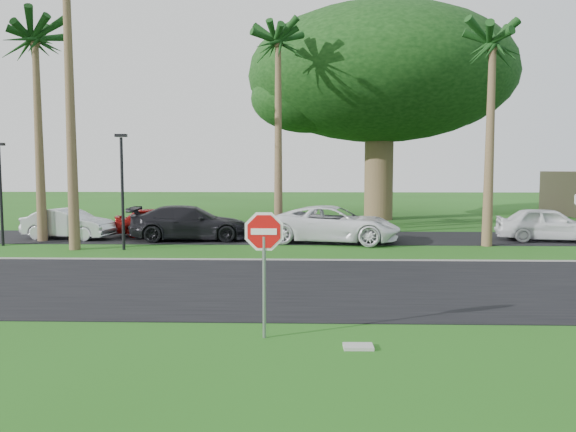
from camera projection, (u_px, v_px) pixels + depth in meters
The scene contains 17 objects.
ground at pixel (253, 301), 14.01m from camera, with size 120.00×120.00×0.00m, color #205014.
road at pixel (259, 284), 16.00m from camera, with size 120.00×8.00×0.02m, color black.
parking_strip at pixel (277, 238), 26.45m from camera, with size 120.00×5.00×0.02m, color black.
curb at pixel (268, 260), 20.03m from camera, with size 120.00×0.12×0.06m, color gray.
stop_sign_near at pixel (264, 248), 10.85m from camera, with size 1.05×0.07×2.62m.
palm_left_mid at pixel (35, 44), 24.49m from camera, with size 5.00×5.00×10.00m.
palm_center at pixel (278, 46), 27.14m from camera, with size 5.00×5.00×10.50m.
palm_right_near at pixel (493, 48), 22.99m from camera, with size 5.00×5.00×9.50m.
canopy_tree at pixel (380, 77), 34.95m from camera, with size 16.50×16.50×13.12m.
streetlight_left at pixel (0, 187), 23.57m from camera, with size 0.45×0.25×4.34m.
streetlight_right at pixel (122, 184), 22.41m from camera, with size 0.45×0.25×4.64m.
car_silver at pixel (69, 224), 25.90m from camera, with size 1.46×4.20×1.38m, color silver.
car_red at pixel (159, 222), 27.08m from camera, with size 1.64×4.08×1.39m, color maroon.
car_dark at pixel (190, 223), 25.45m from camera, with size 2.19×5.39×1.56m, color black.
car_minivan at pixel (334, 224), 24.69m from camera, with size 2.67×5.79×1.61m, color white.
car_pickup at pixel (548, 225), 25.11m from camera, with size 1.79×4.44×1.51m, color white.
utility_slab at pixel (358, 347), 10.36m from camera, with size 0.55×0.35×0.06m, color #9FA199.
Camera 1 is at (1.27, -13.73, 3.35)m, focal length 35.00 mm.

